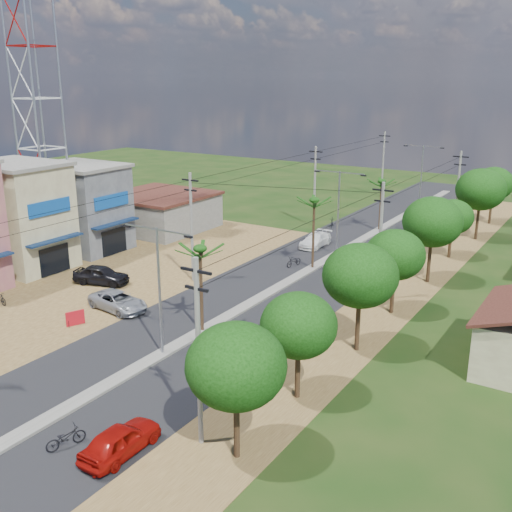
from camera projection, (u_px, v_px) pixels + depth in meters
The scene contains 38 objects.
ground at pixel (163, 355), 36.44m from camera, with size 160.00×160.00×0.00m, color black.
road at pixel (284, 285), 48.59m from camera, with size 12.00×110.00×0.04m, color black.
median at pixel (302, 274), 51.00m from camera, with size 1.00×90.00×0.18m, color #605E56.
dirt_lot_west at pixel (89, 277), 50.57m from camera, with size 18.00×46.00×0.04m, color brown.
dirt_shoulder_east at pixel (384, 306), 44.25m from camera, with size 5.00×90.00×0.03m, color brown.
shophouse_cream at pixel (20, 216), 51.98m from camera, with size 9.00×6.40×9.30m.
shophouse_grey at pixel (82, 207), 57.80m from camera, with size 9.00×6.40×8.30m.
low_shed at pixel (159, 211), 66.03m from camera, with size 10.40×10.40×3.95m.
telecom_tower at pixel (31, 45), 56.04m from camera, with size 3.80×3.80×43.00m.
tree_east_a at pixel (236, 366), 25.44m from camera, with size 4.40×4.40×6.37m.
tree_east_b at pixel (299, 325), 30.51m from camera, with size 4.00×4.00×5.83m.
tree_east_c at pixel (360, 276), 35.76m from camera, with size 4.60×4.60×6.83m.
tree_east_d at pixel (395, 255), 41.73m from camera, with size 4.20×4.20×6.13m.
tree_east_e at pixel (433, 222), 47.90m from camera, with size 4.80×4.80×7.14m.
tree_east_f at pixel (453, 217), 54.93m from camera, with size 3.80×3.80×5.52m.
tree_east_g at pixel (481, 190), 60.71m from camera, with size 5.00×5.00×7.38m.
tree_east_h at pixel (494, 184), 67.52m from camera, with size 4.40×4.40×6.52m.
palm_median_near at pixel (200, 252), 38.08m from camera, with size 2.00×2.00×6.15m.
palm_median_mid at pixel (314, 203), 50.94m from camera, with size 2.00×2.00×6.55m.
palm_median_far at pixel (382, 183), 64.08m from camera, with size 2.00×2.00×5.85m.
streetlight_near at pixel (159, 281), 35.06m from camera, with size 5.10×0.18×8.00m.
streetlight_mid at pixel (338, 206), 55.31m from camera, with size 5.10×0.18×8.00m.
streetlight_far at pixel (422, 171), 75.56m from camera, with size 5.10×0.18×8.00m.
utility_pole_w_b at pixel (192, 225), 48.36m from camera, with size 1.60×0.24×9.00m.
utility_pole_w_c at pixel (315, 185), 66.18m from camera, with size 1.60×0.24×9.00m.
utility_pole_w_d at pixel (383, 162), 83.19m from camera, with size 1.60×0.24×9.00m.
utility_pole_e_a at pixel (198, 349), 26.38m from camera, with size 1.60×0.24×9.00m.
utility_pole_e_b at pixel (380, 239), 44.20m from camera, with size 1.60×0.24×9.00m.
utility_pole_e_c at pixel (457, 192), 62.02m from camera, with size 1.60×0.24×9.00m.
car_red_near at pixel (121, 441), 26.71m from camera, with size 1.66×4.14×1.41m, color maroon.
car_silver_mid at pixel (365, 272), 49.74m from camera, with size 1.35×3.88×1.28m, color #93959A.
car_white_far at pixel (315, 240), 59.34m from camera, with size 1.86×4.56×1.32m, color silver.
car_parked_silver at pixel (118, 302), 43.21m from camera, with size 2.21×4.80×1.33m, color #93959A.
car_parked_dark at pixel (101, 275), 48.62m from camera, with size 1.83×4.55×1.55m, color black.
moto_rider_east at pixel (66, 438), 27.24m from camera, with size 0.66×1.88×0.99m, color black.
moto_rider_west_a at pixel (294, 261), 53.19m from camera, with size 0.64×1.84×0.97m, color black.
moto_rider_west_b at pixel (332, 223), 66.82m from camera, with size 0.53×1.89×1.13m, color black.
roadside_sign at pixel (75, 318), 40.63m from camera, with size 0.59×1.21×1.06m.
Camera 1 is at (22.48, -25.01, 16.32)m, focal length 42.00 mm.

